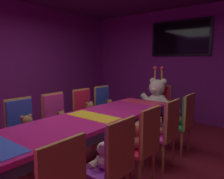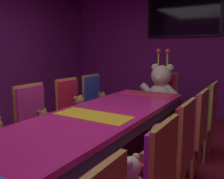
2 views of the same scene
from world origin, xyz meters
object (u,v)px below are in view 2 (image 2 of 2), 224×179
object	(u,v)px
teddy_right_3	(180,127)
teddy_right_4	(194,112)
chair_right_2	(176,147)
teddy_right_2	(159,144)
wall_tv	(183,15)
chair_left_2	(35,118)
banquet_table	(93,124)
teddy_left_2	(43,122)
teddy_left_3	(80,108)
king_teddy_bear	(161,87)
teddy_right_1	(129,179)
throne_chair	(164,95)
chair_left_4	(95,99)
chair_right_3	(194,127)
chair_left_3	(71,107)
teddy_left_4	(102,102)
chair_right_4	(206,113)

from	to	relation	value
teddy_right_3	teddy_right_4	size ratio (longest dim) A/B	0.85
chair_right_2	teddy_right_2	size ratio (longest dim) A/B	2.89
teddy_right_4	wall_tv	distance (m)	2.46
chair_left_2	wall_tv	distance (m)	3.54
banquet_table	teddy_left_2	bearing A→B (deg)	-178.84
teddy_right_2	teddy_right_4	distance (m)	1.25
teddy_left_3	king_teddy_bear	size ratio (longest dim) A/B	0.35
wall_tv	king_teddy_bear	bearing A→B (deg)	-90.00
chair_right_2	king_teddy_bear	bearing A→B (deg)	-66.90
banquet_table	teddy_right_1	xyz separation A→B (m)	(0.70, -0.60, -0.08)
chair_right_2	wall_tv	world-z (taller)	wall_tv
banquet_table	king_teddy_bear	size ratio (longest dim) A/B	3.37
teddy_right_2	teddy_right_4	world-z (taller)	teddy_right_2
teddy_left_2	teddy_left_3	world-z (taller)	teddy_left_3
throne_chair	chair_right_2	bearing A→B (deg)	21.40
teddy_right_3	teddy_right_4	xyz separation A→B (m)	(0.00, 0.66, 0.02)
wall_tv	chair_left_4	bearing A→B (deg)	-113.74
teddy_left_3	chair_right_3	bearing A→B (deg)	-1.69
chair_left_3	throne_chair	size ratio (longest dim) A/B	1.00
teddy_left_4	teddy_right_2	xyz separation A→B (m)	(1.37, -1.21, 0.02)
teddy_right_3	teddy_right_2	bearing A→B (deg)	88.60
banquet_table	teddy_right_2	xyz separation A→B (m)	(0.68, 0.00, -0.06)
teddy_right_2	chair_right_2	bearing A→B (deg)	180.00
teddy_right_2	chair_right_3	world-z (taller)	chair_right_3
teddy_left_4	teddy_right_2	distance (m)	1.83
teddy_right_1	chair_left_4	bearing A→B (deg)	-49.77
chair_right_2	wall_tv	xyz separation A→B (m)	(-0.83, 3.11, 1.45)
teddy_left_4	chair_left_2	bearing A→B (deg)	-96.25
chair_right_2	teddy_left_2	bearing A→B (deg)	0.58
chair_right_2	king_teddy_bear	distance (m)	2.12
chair_left_4	teddy_right_1	distance (m)	2.38
teddy_left_4	chair_right_2	bearing A→B (deg)	-38.64
chair_left_3	teddy_right_3	size ratio (longest dim) A/B	3.60
chair_left_2	chair_left_3	distance (m)	0.65
teddy_left_4	teddy_right_1	bearing A→B (deg)	-52.49
teddy_left_3	chair_right_2	distance (m)	1.64
teddy_right_2	chair_right_3	distance (m)	0.61
teddy_left_2	teddy_right_3	world-z (taller)	same
teddy_left_2	king_teddy_bear	xyz separation A→B (m)	(0.68, 1.96, 0.19)
chair_left_3	teddy_right_3	xyz separation A→B (m)	(1.53, -0.04, -0.03)
chair_left_4	teddy_left_4	xyz separation A→B (m)	(0.14, 0.00, -0.02)
throne_chair	banquet_table	bearing A→B (deg)	-0.00
king_teddy_bear	chair_right_2	bearing A→B (deg)	23.10
king_teddy_bear	chair_right_3	bearing A→B (deg)	31.87
chair_right_3	teddy_right_3	size ratio (longest dim) A/B	3.60
teddy_left_4	chair_right_4	xyz separation A→B (m)	(1.53, 0.04, 0.02)
teddy_left_3	banquet_table	bearing A→B (deg)	-43.07
chair_right_3	teddy_right_4	xyz separation A→B (m)	(-0.14, 0.66, -0.01)
chair_right_3	teddy_right_3	world-z (taller)	chair_right_3
chair_right_3	teddy_right_1	bearing A→B (deg)	83.61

